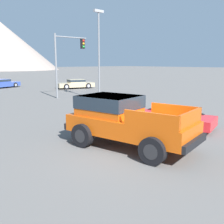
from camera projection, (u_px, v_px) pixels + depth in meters
name	position (u px, v px, depth m)	size (l,w,h in m)	color
ground_plane	(133.00, 149.00, 9.56)	(320.00, 320.00, 0.00)	#5B5956
orange_pickup_truck	(123.00, 118.00, 9.75)	(3.02, 5.25, 1.87)	#CC4C0C
red_convertible_car	(169.00, 119.00, 12.74)	(2.82, 4.53, 0.97)	red
parked_car_tan	(76.00, 84.00, 31.93)	(4.73, 2.94, 1.10)	tan
parked_car_blue	(1.00, 83.00, 32.42)	(4.82, 3.17, 1.09)	#334C9E
traffic_light_main	(68.00, 54.00, 23.29)	(3.34, 0.38, 5.56)	slate
street_lamp_post	(99.00, 47.00, 21.26)	(0.90, 0.24, 7.23)	slate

